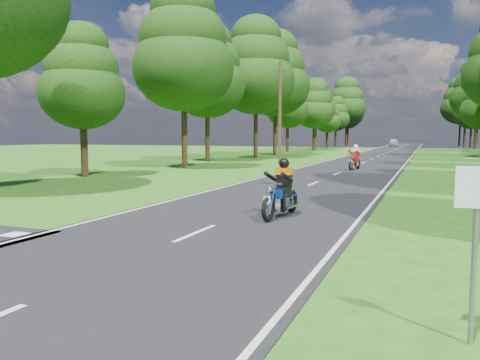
% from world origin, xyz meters
% --- Properties ---
extents(ground, '(160.00, 160.00, 0.00)m').
position_xyz_m(ground, '(0.00, 0.00, 0.00)').
color(ground, '#245713').
rests_on(ground, ground).
extents(main_road, '(7.00, 140.00, 0.02)m').
position_xyz_m(main_road, '(0.00, 50.00, 0.01)').
color(main_road, black).
rests_on(main_road, ground).
extents(road_markings, '(7.40, 140.00, 0.01)m').
position_xyz_m(road_markings, '(-0.14, 48.13, 0.02)').
color(road_markings, silver).
rests_on(road_markings, main_road).
extents(treeline, '(40.00, 115.35, 14.78)m').
position_xyz_m(treeline, '(1.43, 60.06, 8.25)').
color(treeline, black).
rests_on(treeline, ground).
extents(telegraph_pole, '(1.20, 0.26, 8.00)m').
position_xyz_m(telegraph_pole, '(-6.00, 28.00, 4.07)').
color(telegraph_pole, '#382616').
rests_on(telegraph_pole, ground).
extents(road_sign, '(0.45, 0.07, 2.00)m').
position_xyz_m(road_sign, '(5.50, -2.01, 1.34)').
color(road_sign, slate).
rests_on(road_sign, ground).
extents(rider_near_blue, '(0.87, 2.03, 1.64)m').
position_xyz_m(rider_near_blue, '(1.21, 4.82, 0.84)').
color(rider_near_blue, navy).
rests_on(rider_near_blue, main_road).
extents(rider_far_red, '(0.93, 2.05, 1.65)m').
position_xyz_m(rider_far_red, '(0.47, 23.74, 0.84)').
color(rider_far_red, '#9C0E0C').
rests_on(rider_far_red, main_road).
extents(distant_car, '(2.20, 4.66, 1.54)m').
position_xyz_m(distant_car, '(-1.60, 89.88, 0.79)').
color(distant_car, silver).
rests_on(distant_car, main_road).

